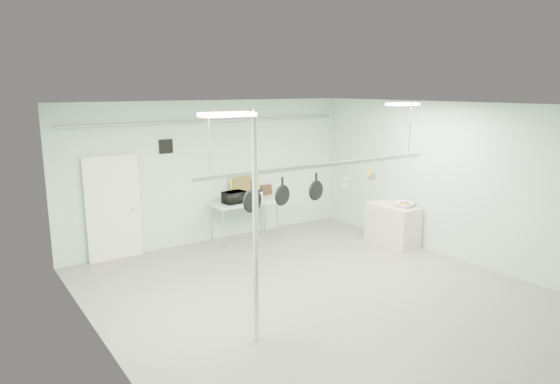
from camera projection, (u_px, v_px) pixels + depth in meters
floor at (323, 297)px, 8.45m from camera, size 8.00×8.00×0.00m
ceiling at (327, 106)px, 7.79m from camera, size 7.00×8.00×0.02m
back_wall at (213, 172)px, 11.34m from camera, size 7.00×0.02×3.20m
right_wall at (459, 182)px, 10.05m from camera, size 0.02×8.00×3.20m
door at (113, 209)px, 10.13m from camera, size 1.10×0.10×2.20m
wall_vent at (166, 146)px, 10.58m from camera, size 0.30×0.04×0.30m
conduit_pipe at (213, 121)px, 11.03m from camera, size 6.60×0.07×0.07m
chrome_pole at (255, 230)px, 6.69m from camera, size 0.08×0.08×3.20m
prep_table at (245, 204)px, 11.51m from camera, size 1.60×0.70×0.91m
side_cabinet at (392, 224)px, 11.23m from camera, size 0.60×1.20×0.90m
pot_rack at (323, 163)px, 8.34m from camera, size 4.80×0.06×1.00m
light_panel_left at (227, 115)px, 5.93m from camera, size 0.65×0.30×0.05m
light_panel_right at (403, 104)px, 9.61m from camera, size 0.65×0.30×0.05m
microwave at (234, 197)px, 11.28m from camera, size 0.53×0.39×0.27m
coffee_canister at (259, 196)px, 11.58m from camera, size 0.21×0.21×0.21m
painting_large at (245, 186)px, 11.78m from camera, size 0.79×0.17×0.58m
painting_small at (267, 190)px, 12.15m from camera, size 0.30×0.10×0.25m
fruit_bowl at (404, 205)px, 10.95m from camera, size 0.54×0.54×0.10m
skillet_left at (252, 197)px, 7.65m from camera, size 0.38×0.13×0.50m
skillet_mid at (282, 191)px, 7.95m from camera, size 0.34×0.14×0.46m
skillet_right at (316, 187)px, 8.34m from camera, size 0.35×0.12×0.47m
whisk at (345, 179)px, 8.67m from camera, size 0.21×0.21×0.33m
grater at (369, 172)px, 8.99m from camera, size 0.09×0.04×0.22m
saucepan at (372, 173)px, 9.02m from camera, size 0.14×0.09×0.24m
fruit_cluster at (404, 203)px, 10.95m from camera, size 0.24×0.24×0.09m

